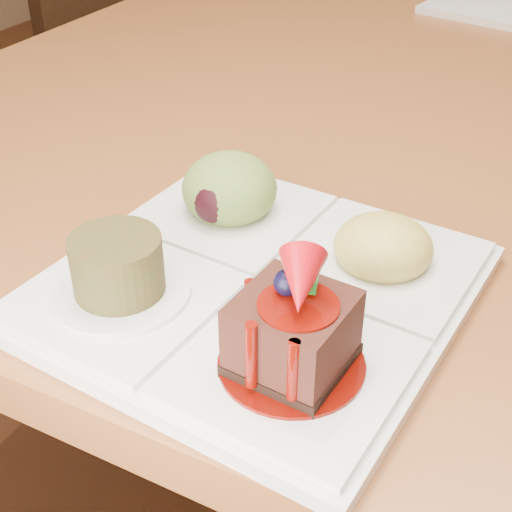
% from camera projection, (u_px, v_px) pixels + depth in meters
% --- Properties ---
extents(ground, '(6.00, 6.00, 0.00)m').
position_uv_depth(ground, '(386.00, 374.00, 1.53)').
color(ground, '#592C19').
extents(dining_table, '(1.00, 1.80, 0.75)m').
position_uv_depth(dining_table, '(430.00, 63.00, 1.14)').
color(dining_table, brown).
rests_on(dining_table, ground).
extents(chair_left, '(0.55, 0.55, 1.07)m').
position_uv_depth(chair_left, '(147.00, 6.00, 1.70)').
color(chair_left, black).
rests_on(chair_left, ground).
extents(sampler_plate, '(0.31, 0.31, 0.11)m').
position_uv_depth(sampler_plate, '(257.00, 267.00, 0.52)').
color(sampler_plate, silver).
rests_on(sampler_plate, dining_table).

